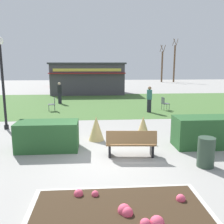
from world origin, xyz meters
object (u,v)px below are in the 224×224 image
at_px(parked_car_west_slot, 66,82).
at_px(parked_car_center_slot, 101,82).
at_px(food_kiosk, 88,78).
at_px(person_standing, 149,99).
at_px(park_bench, 131,143).
at_px(lamppost_mid, 2,73).
at_px(person_strolling, 60,93).
at_px(trash_bin, 206,152).
at_px(cafe_chair_east, 164,103).
at_px(tree_right_bg, 162,66).
at_px(tree_left_bg, 174,63).
at_px(cafe_chair_center, 53,103).

distance_m(parked_car_west_slot, parked_car_center_slot, 4.83).
distance_m(food_kiosk, person_standing, 11.39).
xyz_separation_m(park_bench, lamppost_mid, (-5.51, 4.11, 2.25)).
bearing_deg(person_strolling, food_kiosk, 107.18).
xyz_separation_m(person_strolling, person_standing, (6.27, -4.06, 0.00)).
distance_m(lamppost_mid, trash_bin, 9.51).
height_order(park_bench, cafe_chair_east, park_bench).
distance_m(cafe_chair_east, tree_right_bg, 26.37).
distance_m(parked_car_center_slot, tree_right_bg, 12.67).
bearing_deg(park_bench, trash_bin, -24.91).
relative_size(park_bench, parked_car_west_slot, 0.41).
relative_size(food_kiosk, person_standing, 4.50).
bearing_deg(park_bench, tree_right_bg, 73.10).
distance_m(park_bench, person_strolling, 12.47).
height_order(person_standing, tree_left_bg, tree_left_bg).
xyz_separation_m(trash_bin, tree_left_bg, (10.08, 34.54, 2.71)).
bearing_deg(parked_car_center_slot, cafe_chair_east, -78.74).
relative_size(trash_bin, person_standing, 0.55).
bearing_deg(lamppost_mid, cafe_chair_east, 25.37).
height_order(cafe_chair_east, tree_right_bg, tree_right_bg).
height_order(tree_left_bg, tree_right_bg, tree_left_bg).
height_order(cafe_chair_center, tree_right_bg, tree_right_bg).
distance_m(person_standing, tree_right_bg, 27.27).
bearing_deg(person_standing, cafe_chair_east, 95.89).
bearing_deg(person_strolling, person_standing, 2.16).
distance_m(lamppost_mid, tree_right_bg, 33.63).
distance_m(person_standing, tree_left_bg, 27.69).
distance_m(park_bench, tree_left_bg, 35.80).
relative_size(person_strolling, parked_car_center_slot, 0.39).
xyz_separation_m(park_bench, cafe_chair_center, (-3.96, 8.68, 0.05)).
bearing_deg(parked_car_west_slot, tree_left_bg, 21.13).
bearing_deg(trash_bin, person_standing, 88.85).
height_order(cafe_chair_east, tree_left_bg, tree_left_bg).
relative_size(park_bench, cafe_chair_center, 1.95).
height_order(person_strolling, tree_right_bg, tree_right_bg).
xyz_separation_m(trash_bin, person_standing, (0.18, 8.78, 0.40)).
distance_m(lamppost_mid, cafe_chair_east, 10.26).
xyz_separation_m(lamppost_mid, tree_right_bg, (15.78, 29.70, -0.03)).
bearing_deg(tree_right_bg, lamppost_mid, -117.99).
distance_m(park_bench, parked_car_center_slot, 26.87).
relative_size(cafe_chair_east, parked_car_center_slot, 0.20).
bearing_deg(cafe_chair_east, parked_car_center_slot, 101.26).
relative_size(person_standing, tree_left_bg, 0.24).
bearing_deg(food_kiosk, tree_right_bg, 52.00).
height_order(cafe_chair_east, person_strolling, person_strolling).
relative_size(lamppost_mid, food_kiosk, 0.57).
bearing_deg(tree_right_bg, cafe_chair_east, -104.83).
xyz_separation_m(person_standing, parked_car_west_slot, (-7.31, 19.10, -0.22)).
xyz_separation_m(cafe_chair_east, cafe_chair_center, (-7.51, 0.27, 0.00)).
xyz_separation_m(parked_car_center_slot, tree_right_bg, (10.40, 6.94, 2.05)).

